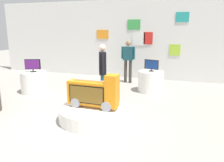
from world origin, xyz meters
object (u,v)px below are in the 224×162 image
Objects in this scene: display_pedestal_left_rear at (151,81)px; display_pedestal_center_rear at (34,82)px; main_display_pedestal at (93,114)px; tv_on_center_rear at (33,65)px; novelty_firetruck_tv at (94,94)px; shopper_browsing_near_truck at (103,68)px; shopper_browsing_rear at (128,58)px; tv_on_left_rear at (151,65)px.

display_pedestal_center_rear is (-3.77, -1.34, 0.00)m from display_pedestal_left_rear.
tv_on_center_rear is at bearing 150.86° from main_display_pedestal.
novelty_firetruck_tv is 0.72× the size of shopper_browsing_near_truck.
tv_on_center_rear reaches higher than main_display_pedestal.
display_pedestal_left_rear is 2.01m from shopper_browsing_near_truck.
display_pedestal_left_rear reaches higher than main_display_pedestal.
main_display_pedestal is at bearing -87.88° from shopper_browsing_rear.
novelty_firetruck_tv is (0.02, -0.01, 0.50)m from main_display_pedestal.
tv_on_left_rear reaches higher than display_pedestal_left_rear.
tv_on_center_rear is 3.60m from shopper_browsing_rear.
main_display_pedestal is 3.07m from display_pedestal_left_rear.
main_display_pedestal is at bearing -29.14° from tv_on_center_rear.
display_pedestal_center_rear is 3.65m from shopper_browsing_rear.
display_pedestal_left_rear is (0.93, 2.92, 0.20)m from main_display_pedestal.
shopper_browsing_near_truck reaches higher than display_pedestal_center_rear.
novelty_firetruck_tv reaches higher than display_pedestal_left_rear.
tv_on_center_rear is (-0.00, -0.00, 0.59)m from display_pedestal_center_rear.
main_display_pedestal is 3.16m from tv_on_left_rear.
shopper_browsing_rear reaches higher than display_pedestal_center_rear.
main_display_pedestal is 1.89× the size of display_pedestal_left_rear.
display_pedestal_center_rear is at bearing 150.78° from main_display_pedestal.
shopper_browsing_near_truck is at bearing 101.56° from main_display_pedestal.
novelty_firetruck_tv reaches higher than tv_on_left_rear.
shopper_browsing_rear is at bearing 41.56° from display_pedestal_center_rear.
shopper_browsing_rear is (-0.15, 3.97, 0.83)m from main_display_pedestal.
tv_on_left_rear is at bearing 19.45° from display_pedestal_center_rear.
tv_on_left_rear is at bearing -44.35° from shopper_browsing_rear.
novelty_firetruck_tv is at bearing -77.63° from shopper_browsing_near_truck.
shopper_browsing_near_truck is (-0.32, 1.48, 0.34)m from novelty_firetruck_tv.
shopper_browsing_near_truck is at bearing 102.37° from novelty_firetruck_tv.
shopper_browsing_rear is (-1.08, 1.05, 0.05)m from tv_on_left_rear.
display_pedestal_center_rear is (-2.84, 1.59, 0.20)m from main_display_pedestal.
shopper_browsing_near_truck reaches higher than tv_on_center_rear.
shopper_browsing_near_truck is (2.54, -0.11, 0.04)m from tv_on_center_rear.
shopper_browsing_near_truck is at bearing -2.63° from display_pedestal_center_rear.
main_display_pedestal is 0.97× the size of shopper_browsing_rear.
shopper_browsing_near_truck is at bearing -2.54° from tv_on_center_rear.
shopper_browsing_near_truck is at bearing -93.52° from shopper_browsing_rear.
tv_on_center_rear is at bearing -138.40° from shopper_browsing_rear.
main_display_pedestal is 0.50m from novelty_firetruck_tv.
tv_on_center_rear reaches higher than novelty_firetruck_tv.
display_pedestal_center_rear is at bearing 70.32° from tv_on_center_rear.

